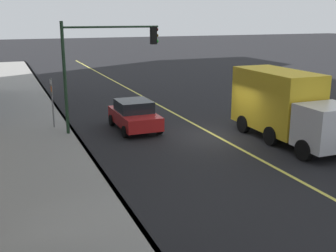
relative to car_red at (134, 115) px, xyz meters
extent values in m
plane|color=black|center=(-2.83, -3.44, -0.80)|extent=(200.00, 200.00, 0.00)
cube|color=gray|center=(-2.83, 5.03, -0.72)|extent=(80.00, 3.86, 0.15)
cube|color=slate|center=(-2.83, 3.18, -0.72)|extent=(80.00, 0.16, 0.15)
cube|color=#D8CC4C|center=(-2.83, -3.44, -0.79)|extent=(80.00, 0.16, 0.01)
cube|color=red|center=(-0.02, 0.00, -0.16)|extent=(3.94, 1.87, 0.68)
cube|color=black|center=(0.07, 0.00, 0.48)|extent=(1.93, 1.72, 0.59)
cylinder|color=black|center=(1.28, 0.91, -0.50)|extent=(0.60, 0.22, 0.60)
cylinder|color=black|center=(1.28, -0.91, -0.50)|extent=(0.60, 0.22, 0.60)
cylinder|color=black|center=(-1.33, 0.91, -0.50)|extent=(0.60, 0.22, 0.60)
cylinder|color=black|center=(-1.33, -0.91, -0.50)|extent=(0.60, 0.22, 0.60)
cube|color=silver|center=(-7.42, -6.14, 0.57)|extent=(1.92, 2.22, 1.84)
cube|color=gold|center=(-3.91, -6.14, 1.09)|extent=(4.79, 2.22, 2.88)
cylinder|color=black|center=(-7.42, -5.08, -0.35)|extent=(0.90, 0.28, 0.90)
cylinder|color=black|center=(-2.72, -7.20, -0.35)|extent=(0.90, 0.28, 0.90)
cylinder|color=black|center=(-2.72, -5.08, -0.35)|extent=(0.90, 0.28, 0.90)
cylinder|color=black|center=(-5.11, -7.20, -0.35)|extent=(0.90, 0.28, 0.90)
cylinder|color=black|center=(-5.11, -5.08, -0.35)|extent=(0.90, 0.28, 0.90)
cylinder|color=#1E3823|center=(0.05, 3.50, 2.04)|extent=(0.16, 0.16, 5.67)
cylinder|color=#1E3823|center=(0.05, 1.05, 4.57)|extent=(0.10, 4.90, 0.10)
cube|color=black|center=(0.05, -1.15, 4.12)|extent=(0.28, 0.30, 0.90)
sphere|color=#360605|center=(0.05, -1.33, 4.42)|extent=(0.18, 0.18, 0.18)
sphere|color=#392905|center=(0.05, -1.33, 4.12)|extent=(0.18, 0.18, 0.18)
sphere|color=green|center=(0.05, -1.33, 3.82)|extent=(0.18, 0.18, 0.18)
cylinder|color=slate|center=(1.55, 4.00, 0.59)|extent=(0.08, 0.08, 2.78)
cube|color=white|center=(1.55, 4.02, 1.78)|extent=(0.60, 0.02, 0.20)
cube|color=#DB5919|center=(1.55, 4.02, 1.43)|extent=(0.44, 0.02, 0.28)
camera|label=1|loc=(-20.62, 6.46, 5.10)|focal=44.45mm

